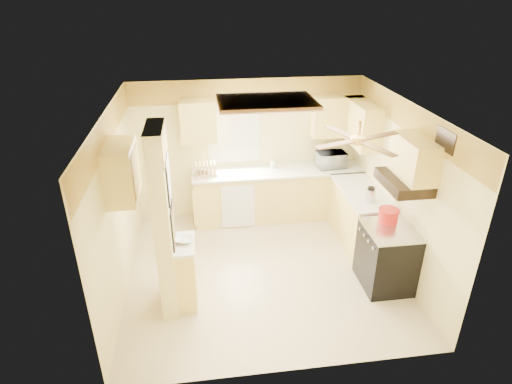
{
  "coord_description": "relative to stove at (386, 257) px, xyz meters",
  "views": [
    {
      "loc": [
        -0.84,
        -5.25,
        3.95
      ],
      "look_at": [
        -0.07,
        0.35,
        1.16
      ],
      "focal_mm": 30.0,
      "sensor_mm": 36.0,
      "label": 1
    }
  ],
  "objects": [
    {
      "name": "countertop_right",
      "position": [
        0.02,
        1.15,
        0.46
      ],
      "size": [
        0.64,
        1.44,
        0.04
      ],
      "primitive_type": "cube",
      "color": "white",
      "rests_on": "lower_cabinets_right"
    },
    {
      "name": "wall_back",
      "position": [
        -1.67,
        2.45,
        0.79
      ],
      "size": [
        4.0,
        0.0,
        4.0
      ],
      "primitive_type": "plane",
      "rotation": [
        1.57,
        0.0,
        0.0
      ],
      "color": "beige",
      "rests_on": "floor"
    },
    {
      "name": "lower_cabinets_right",
      "position": [
        0.03,
        1.15,
        -0.01
      ],
      "size": [
        0.6,
        1.4,
        0.9
      ],
      "primitive_type": "cube",
      "color": "#F5D677",
      "rests_on": "floor"
    },
    {
      "name": "wall_front",
      "position": [
        -1.67,
        -1.35,
        0.79
      ],
      "size": [
        4.0,
        0.0,
        4.0
      ],
      "primitive_type": "plane",
      "rotation": [
        -1.57,
        0.0,
        0.0
      ],
      "color": "beige",
      "rests_on": "floor"
    },
    {
      "name": "utensil_crock",
      "position": [
        -1.24,
        2.28,
        0.54
      ],
      "size": [
        0.1,
        0.1,
        0.19
      ],
      "color": "white",
      "rests_on": "countertop_back"
    },
    {
      "name": "dishwasher_panel",
      "position": [
        -1.92,
        1.84,
        -0.03
      ],
      "size": [
        0.58,
        0.02,
        0.8
      ],
      "primitive_type": "cube",
      "color": "white",
      "rests_on": "lower_cabinets_back"
    },
    {
      "name": "dutch_oven",
      "position": [
        0.04,
        0.21,
        0.55
      ],
      "size": [
        0.29,
        0.29,
        0.19
      ],
      "color": "red",
      "rests_on": "stove"
    },
    {
      "name": "partition_column",
      "position": [
        -3.02,
        0.0,
        0.79
      ],
      "size": [
        0.2,
        0.7,
        2.5
      ],
      "primitive_type": "cube",
      "color": "beige",
      "rests_on": "floor"
    },
    {
      "name": "ledge_top",
      "position": [
        -2.8,
        0.0,
        0.46
      ],
      "size": [
        0.28,
        0.58,
        0.04
      ],
      "primitive_type": "cube",
      "color": "white",
      "rests_on": "partition_ledge"
    },
    {
      "name": "wall_left",
      "position": [
        -3.67,
        0.55,
        0.79
      ],
      "size": [
        0.0,
        3.8,
        3.8
      ],
      "primitive_type": "plane",
      "rotation": [
        1.57,
        0.0,
        1.57
      ],
      "color": "beige",
      "rests_on": "floor"
    },
    {
      "name": "upper_cab_right",
      "position": [
        0.16,
        1.8,
        1.39
      ],
      "size": [
        0.35,
        1.0,
        0.7
      ],
      "primitive_type": "cube",
      "color": "#F5D677",
      "rests_on": "wall_right"
    },
    {
      "name": "kettle",
      "position": [
        -0.0,
        0.78,
        0.59
      ],
      "size": [
        0.16,
        0.16,
        0.24
      ],
      "color": "silver",
      "rests_on": "countertop_right"
    },
    {
      "name": "ceiling_fan",
      "position": [
        -0.67,
        -0.15,
        1.83
      ],
      "size": [
        1.15,
        1.15,
        0.26
      ],
      "color": "gold",
      "rests_on": "ceiling"
    },
    {
      "name": "dish_rack",
      "position": [
        -2.45,
        2.14,
        0.56
      ],
      "size": [
        0.39,
        0.3,
        0.21
      ],
      "color": "tan",
      "rests_on": "countertop_back"
    },
    {
      "name": "window",
      "position": [
        -1.92,
        2.44,
        1.09
      ],
      "size": [
        0.92,
        0.02,
        1.02
      ],
      "color": "white",
      "rests_on": "wall_back"
    },
    {
      "name": "range_hood",
      "position": [
        0.07,
        0.0,
        1.16
      ],
      "size": [
        0.5,
        0.76,
        0.14
      ],
      "primitive_type": "cube",
      "color": "black",
      "rests_on": "upper_cab_over_stove"
    },
    {
      "name": "wallpaper_border",
      "position": [
        -1.67,
        2.43,
        1.84
      ],
      "size": [
        4.0,
        0.02,
        0.4
      ],
      "primitive_type": "cube",
      "color": "yellow",
      "rests_on": "wall_back"
    },
    {
      "name": "countertop_back",
      "position": [
        -1.17,
        2.14,
        0.46
      ],
      "size": [
        3.04,
        0.64,
        0.04
      ],
      "primitive_type": "cube",
      "color": "white",
      "rests_on": "lower_cabinets_back"
    },
    {
      "name": "upper_cab_back_right",
      "position": [
        -0.12,
        2.27,
        1.39
      ],
      "size": [
        0.9,
        0.35,
        0.7
      ],
      "primitive_type": "cube",
      "color": "#F5D677",
      "rests_on": "wall_back"
    },
    {
      "name": "poster_menu",
      "position": [
        -2.91,
        0.0,
        1.39
      ],
      "size": [
        0.02,
        0.42,
        0.57
      ],
      "color": "black",
      "rests_on": "partition_column"
    },
    {
      "name": "partition_ledge",
      "position": [
        -2.8,
        0.0,
        -0.01
      ],
      "size": [
        0.25,
        0.55,
        0.9
      ],
      "primitive_type": "cube",
      "color": "#F5D677",
      "rests_on": "floor"
    },
    {
      "name": "stove",
      "position": [
        0.0,
        0.0,
        0.0
      ],
      "size": [
        0.68,
        0.77,
        0.92
      ],
      "color": "black",
      "rests_on": "floor"
    },
    {
      "name": "ceiling_light_panel",
      "position": [
        -1.57,
        1.05,
        2.0
      ],
      "size": [
        1.35,
        0.95,
        0.06
      ],
      "color": "brown",
      "rests_on": "ceiling"
    },
    {
      "name": "poster_nashville",
      "position": [
        -2.91,
        0.0,
        0.74
      ],
      "size": [
        0.02,
        0.42,
        0.57
      ],
      "color": "black",
      "rests_on": "partition_column"
    },
    {
      "name": "microwave",
      "position": [
        -0.2,
        2.17,
        0.62
      ],
      "size": [
        0.53,
        0.37,
        0.28
      ],
      "primitive_type": "imported",
      "rotation": [
        0.0,
        0.0,
        3.2
      ],
      "color": "white",
      "rests_on": "countertop_back"
    },
    {
      "name": "wall_right",
      "position": [
        0.33,
        0.55,
        0.79
      ],
      "size": [
        0.0,
        3.8,
        3.8
      ],
      "primitive_type": "plane",
      "rotation": [
        1.57,
        0.0,
        -1.57
      ],
      "color": "beige",
      "rests_on": "floor"
    },
    {
      "name": "vent_grate",
      "position": [
        0.31,
        -0.35,
        1.84
      ],
      "size": [
        0.02,
        0.4,
        0.25
      ],
      "primitive_type": "cube",
      "color": "black",
      "rests_on": "wall_right"
    },
    {
      "name": "floor",
      "position": [
        -1.67,
        0.55,
        -0.46
      ],
      "size": [
        4.0,
        4.0,
        0.0
      ],
      "primitive_type": "plane",
      "color": "beige",
      "rests_on": "ground"
    },
    {
      "name": "ceiling",
      "position": [
        -1.67,
        0.55,
        2.04
      ],
      "size": [
        4.0,
        4.0,
        0.0
      ],
      "primitive_type": "plane",
      "rotation": [
        3.14,
        0.0,
        0.0
      ],
      "color": "white",
      "rests_on": "wall_back"
    },
    {
      "name": "bowl",
      "position": [
        -2.78,
        0.04,
        0.51
      ],
      "size": [
        0.28,
        0.28,
        0.06
      ],
      "primitive_type": "imported",
      "rotation": [
        0.0,
        0.0,
        -0.2
      ],
      "color": "white",
      "rests_on": "ledge_top"
    },
    {
      "name": "lower_cabinets_back",
      "position": [
        -1.17,
        2.15,
        -0.01
      ],
      "size": [
        3.0,
        0.6,
        0.9
      ],
      "primitive_type": "cube",
      "color": "#F5D677",
      "rests_on": "floor"
    },
    {
      "name": "upper_cab_over_stove",
      "position": [
        0.16,
        0.0,
        1.49
      ],
      "size": [
        0.35,
        0.76,
        0.52
      ],
      "primitive_type": "cube",
      "color": "#F5D677",
      "rests_on": "wall_right"
    },
    {
      "name": "upper_cab_back_left",
      "position": [
        -2.52,
        2.27,
        1.39
      ],
      "size": [
        0.6,
        0.35,
        0.7
      ],
      "primitive_type": "cube",
      "color": "#F5D677",
      "rests_on": "wall_back"
    },
    {
      "name": "upper_cab_left_wall",
      "position": [
        -3.49,
        0.3,
        1.39
      ],
      "size": [
        0.35,
        0.75,
        0.7
      ],
      "primitive_type": "cube",
      "color": "#F5D677",
      "rests_on": "wall_left"
    }
  ]
}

